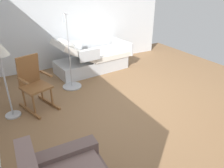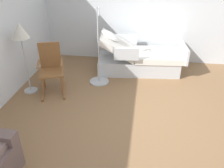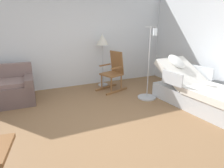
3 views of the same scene
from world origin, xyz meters
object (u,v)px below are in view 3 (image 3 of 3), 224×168
(hospital_bed, at_px, (198,93))
(iv_pole, at_px, (148,88))
(rocking_chair, at_px, (113,72))
(floor_lamp, at_px, (102,43))

(hospital_bed, relative_size, iv_pole, 1.27)
(hospital_bed, bearing_deg, rocking_chair, 125.29)
(rocking_chair, height_order, iv_pole, iv_pole)
(hospital_bed, xyz_separation_m, iv_pole, (-0.74, 0.85, -0.06))
(iv_pole, bearing_deg, floor_lamp, 114.57)
(iv_pole, bearing_deg, hospital_bed, -48.91)
(hospital_bed, relative_size, rocking_chair, 2.04)
(rocking_chair, xyz_separation_m, iv_pole, (0.50, -0.90, -0.25))
(hospital_bed, relative_size, floor_lamp, 1.45)
(floor_lamp, relative_size, iv_pole, 0.88)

